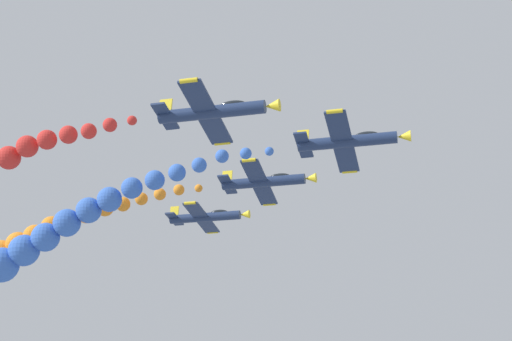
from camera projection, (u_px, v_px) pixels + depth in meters
name	position (u px, v px, depth m)	size (l,w,h in m)	color
airplane_lead	(349.00, 141.00, 68.83)	(9.30, 10.35, 3.29)	navy
smoke_trail_lead	(63.00, 229.00, 73.87)	(3.53, 29.32, 11.43)	blue
airplane_left_inner	(265.00, 182.00, 80.96)	(9.40, 10.35, 3.09)	navy
smoke_trail_left_inner	(32.00, 241.00, 87.68)	(4.94, 29.20, 8.82)	orange
airplane_right_inner	(214.00, 112.00, 61.89)	(9.46, 10.35, 2.92)	navy
smoke_trail_right_inner	(42.00, 144.00, 65.96)	(2.79, 13.54, 3.30)	red
airplane_left_outer	(206.00, 217.00, 94.03)	(9.52, 10.35, 2.71)	navy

